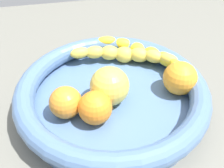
{
  "coord_description": "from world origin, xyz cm",
  "views": [
    {
      "loc": [
        -8.05,
        -34.45,
        37.69
      ],
      "look_at": [
        0.0,
        0.0,
        8.49
      ],
      "focal_mm": 38.29,
      "sensor_mm": 36.0,
      "label": 1
    }
  ],
  "objects_px": {
    "fruit_bowl": "(112,92)",
    "banana_draped_right": "(124,54)",
    "banana_draped_left": "(143,52)",
    "orange_mid_left": "(95,108)",
    "orange_mid_right": "(180,78)",
    "apple_yellow": "(110,86)",
    "orange_front": "(66,102)"
  },
  "relations": [
    {
      "from": "fruit_bowl",
      "to": "banana_draped_right",
      "type": "height_order",
      "value": "banana_draped_right"
    },
    {
      "from": "banana_draped_left",
      "to": "orange_mid_left",
      "type": "relative_size",
      "value": 3.02
    },
    {
      "from": "orange_mid_right",
      "to": "banana_draped_left",
      "type": "bearing_deg",
      "value": 105.3
    },
    {
      "from": "banana_draped_right",
      "to": "orange_mid_left",
      "type": "distance_m",
      "value": 0.19
    },
    {
      "from": "apple_yellow",
      "to": "fruit_bowl",
      "type": "bearing_deg",
      "value": 59.53
    },
    {
      "from": "fruit_bowl",
      "to": "apple_yellow",
      "type": "relative_size",
      "value": 5.01
    },
    {
      "from": "orange_front",
      "to": "fruit_bowl",
      "type": "bearing_deg",
      "value": 18.13
    },
    {
      "from": "banana_draped_left",
      "to": "apple_yellow",
      "type": "bearing_deg",
      "value": -132.39
    },
    {
      "from": "orange_mid_right",
      "to": "apple_yellow",
      "type": "height_order",
      "value": "apple_yellow"
    },
    {
      "from": "orange_mid_left",
      "to": "fruit_bowl",
      "type": "bearing_deg",
      "value": 52.5
    },
    {
      "from": "banana_draped_left",
      "to": "orange_mid_left",
      "type": "height_order",
      "value": "orange_mid_left"
    },
    {
      "from": "fruit_bowl",
      "to": "orange_mid_left",
      "type": "xyz_separation_m",
      "value": [
        -0.04,
        -0.06,
        0.02
      ]
    },
    {
      "from": "orange_mid_right",
      "to": "fruit_bowl",
      "type": "bearing_deg",
      "value": 172.83
    },
    {
      "from": "apple_yellow",
      "to": "banana_draped_right",
      "type": "bearing_deg",
      "value": 62.65
    },
    {
      "from": "orange_front",
      "to": "orange_mid_left",
      "type": "xyz_separation_m",
      "value": [
        0.05,
        -0.03,
        0.0
      ]
    },
    {
      "from": "banana_draped_left",
      "to": "orange_mid_right",
      "type": "xyz_separation_m",
      "value": [
        0.03,
        -0.12,
        0.01
      ]
    },
    {
      "from": "banana_draped_left",
      "to": "banana_draped_right",
      "type": "height_order",
      "value": "same"
    },
    {
      "from": "banana_draped_right",
      "to": "orange_mid_right",
      "type": "height_order",
      "value": "orange_mid_right"
    },
    {
      "from": "fruit_bowl",
      "to": "banana_draped_right",
      "type": "xyz_separation_m",
      "value": [
        0.05,
        0.1,
        0.02
      ]
    },
    {
      "from": "fruit_bowl",
      "to": "orange_mid_right",
      "type": "relative_size",
      "value": 5.58
    },
    {
      "from": "orange_front",
      "to": "apple_yellow",
      "type": "bearing_deg",
      "value": 11.39
    },
    {
      "from": "orange_front",
      "to": "banana_draped_left",
      "type": "bearing_deg",
      "value": 35.17
    },
    {
      "from": "orange_mid_right",
      "to": "apple_yellow",
      "type": "relative_size",
      "value": 0.9
    },
    {
      "from": "banana_draped_right",
      "to": "orange_mid_left",
      "type": "relative_size",
      "value": 3.92
    },
    {
      "from": "fruit_bowl",
      "to": "orange_mid_left",
      "type": "relative_size",
      "value": 6.26
    },
    {
      "from": "fruit_bowl",
      "to": "orange_mid_left",
      "type": "bearing_deg",
      "value": -127.5
    },
    {
      "from": "orange_mid_left",
      "to": "orange_front",
      "type": "bearing_deg",
      "value": 151.81
    },
    {
      "from": "banana_draped_left",
      "to": "banana_draped_right",
      "type": "xyz_separation_m",
      "value": [
        -0.05,
        -0.0,
        -0.0
      ]
    },
    {
      "from": "banana_draped_right",
      "to": "orange_front",
      "type": "relative_size",
      "value": 4.0
    },
    {
      "from": "orange_mid_right",
      "to": "apple_yellow",
      "type": "xyz_separation_m",
      "value": [
        -0.14,
        0.0,
        0.0
      ]
    },
    {
      "from": "banana_draped_left",
      "to": "apple_yellow",
      "type": "relative_size",
      "value": 2.41
    },
    {
      "from": "banana_draped_right",
      "to": "fruit_bowl",
      "type": "bearing_deg",
      "value": -116.94
    }
  ]
}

